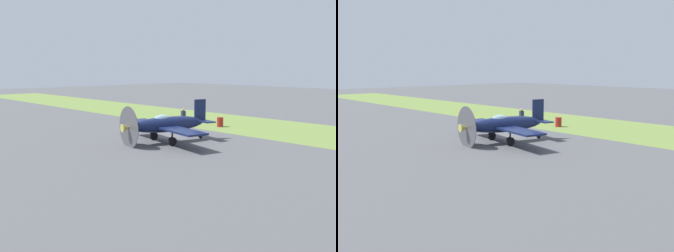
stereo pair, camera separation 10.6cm
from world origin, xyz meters
The scene contains 5 objects.
ground_plane centered at (0.00, 0.00, 0.00)m, with size 160.00×160.00×0.00m, color #515154.
grass_verge centered at (0.00, -10.96, 0.00)m, with size 120.00×11.00×0.01m, color olive.
airplane_lead centered at (-1.55, 1.18, 1.37)m, with size 9.24×7.37×3.27m.
ground_crew_chief centered at (3.42, -5.52, 0.91)m, with size 0.63×0.38×1.73m.
fuel_drum centered at (0.90, -7.94, 0.45)m, with size 0.60×0.60×0.90m, color maroon.
Camera 1 is at (-23.51, 21.09, 5.64)m, focal length 42.75 mm.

